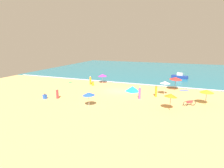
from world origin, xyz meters
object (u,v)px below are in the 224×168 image
at_px(beach_umbrella_5, 165,82).
at_px(beachgoer_5, 140,93).
at_px(beach_umbrella_3, 207,91).
at_px(beachgoer_0, 90,81).
at_px(beach_umbrella_4, 102,75).
at_px(beachgoer_4, 156,91).
at_px(beach_umbrella_1, 176,78).
at_px(beach_umbrella_0, 89,94).
at_px(beach_umbrella_2, 171,95).
at_px(small_boat_0, 180,76).
at_px(beachgoer_1, 45,97).
at_px(beachgoer_2, 57,94).
at_px(beach_tent, 133,89).
at_px(parked_bicycle, 189,103).
at_px(beachgoer_3, 93,84).

height_order(beach_umbrella_5, beachgoer_5, beach_umbrella_5).
relative_size(beach_umbrella_3, beachgoer_0, 1.23).
relative_size(beach_umbrella_4, beachgoer_4, 1.30).
bearing_deg(beach_umbrella_1, beach_umbrella_0, -128.99).
bearing_deg(beach_umbrella_2, beach_umbrella_0, -167.02).
relative_size(beachgoer_5, small_boat_0, 0.51).
bearing_deg(beach_umbrella_3, beachgoer_5, -175.60).
xyz_separation_m(beach_umbrella_3, beachgoer_1, (-22.31, -5.68, -1.55)).
distance_m(beach_umbrella_2, beachgoer_2, 16.29).
bearing_deg(beachgoer_0, beach_tent, -14.42).
bearing_deg(beachgoer_0, beach_umbrella_3, -14.52).
xyz_separation_m(beach_umbrella_5, parked_bicycle, (3.58, -4.14, -1.69)).
bearing_deg(parked_bicycle, beachgoer_1, -167.74).
xyz_separation_m(beach_umbrella_0, small_boat_0, (11.10, 24.42, -1.13)).
height_order(beach_tent, small_boat_0, small_boat_0).
xyz_separation_m(parked_bicycle, beachgoer_0, (-18.26, 6.54, 0.43)).
distance_m(beach_tent, beachgoer_2, 12.40).
distance_m(beach_umbrella_0, beachgoer_1, 7.90).
relative_size(beach_umbrella_0, beach_umbrella_3, 0.98).
xyz_separation_m(beach_umbrella_4, beachgoer_3, (-0.92, -2.70, -1.31)).
bearing_deg(beachgoer_0, beach_umbrella_0, -63.26).
bearing_deg(beachgoer_0, beachgoer_4, -16.09).
height_order(beach_umbrella_3, beach_umbrella_4, beach_umbrella_3).
relative_size(beach_umbrella_1, beachgoer_0, 1.73).
xyz_separation_m(beachgoer_1, beachgoer_5, (13.36, 4.99, 0.60)).
xyz_separation_m(beach_umbrella_3, beach_tent, (-10.92, 2.85, -1.38)).
relative_size(beachgoer_0, small_boat_0, 0.45).
bearing_deg(small_boat_0, beach_umbrella_2, -92.52).
bearing_deg(parked_bicycle, beachgoer_5, 175.10).
height_order(beach_umbrella_3, beachgoer_3, beach_umbrella_3).
relative_size(beach_umbrella_1, beachgoer_3, 3.36).
bearing_deg(beach_umbrella_0, beach_tent, 68.15).
bearing_deg(small_boat_0, beachgoer_4, -101.28).
bearing_deg(small_boat_0, beachgoer_1, -128.29).
distance_m(beach_tent, beachgoer_3, 8.73).
distance_m(beach_umbrella_2, beachgoer_5, 5.62).
xyz_separation_m(beach_umbrella_0, beach_umbrella_2, (10.13, 2.33, 0.24)).
distance_m(beach_umbrella_1, beachgoer_0, 16.30).
bearing_deg(parked_bicycle, beachgoer_0, 160.29).
bearing_deg(small_boat_0, beach_umbrella_1, -93.43).
relative_size(beach_umbrella_5, beachgoer_5, 1.18).
bearing_deg(beach_umbrella_3, parked_bicycle, -148.11).
height_order(beach_tent, beachgoer_3, beach_tent).
relative_size(beachgoer_1, beachgoer_5, 0.43).
bearing_deg(beach_tent, small_boat_0, 64.07).
height_order(beach_umbrella_2, beachgoer_2, beach_umbrella_2).
bearing_deg(beach_umbrella_5, beach_umbrella_3, -26.84).
distance_m(beach_umbrella_2, beachgoer_0, 18.37).
bearing_deg(beachgoer_0, beach_umbrella_2, -29.85).
height_order(beach_umbrella_4, beach_umbrella_5, beach_umbrella_5).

